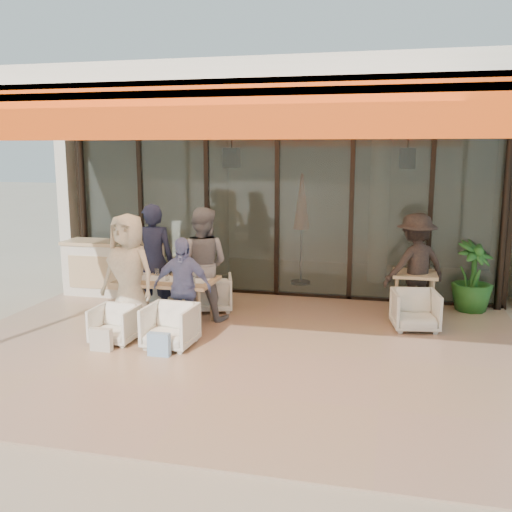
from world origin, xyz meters
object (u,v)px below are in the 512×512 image
at_px(diner_grey, 202,264).
at_px(chair_far_right, 212,291).
at_px(host_counter, 114,268).
at_px(potted_palm, 473,277).
at_px(diner_navy, 153,260).
at_px(diner_periwinkle, 182,288).
at_px(side_table, 414,279).
at_px(chair_near_right, 170,324).
at_px(diner_cream, 129,274).
at_px(side_chair, 415,309).
at_px(chair_near_left, 115,323).
at_px(standing_woman, 415,266).
at_px(chair_far_left, 166,288).
at_px(dining_table, 167,283).

bearing_deg(diner_grey, chair_far_right, -88.99).
height_order(host_counter, potted_palm, potted_palm).
relative_size(diner_navy, potted_palm, 1.54).
height_order(diner_periwinkle, side_table, diner_periwinkle).
xyz_separation_m(host_counter, diner_navy, (1.27, -1.05, 0.40)).
height_order(side_table, potted_palm, potted_palm).
bearing_deg(chair_near_right, diner_cream, 152.13).
relative_size(diner_cream, side_table, 2.42).
relative_size(chair_far_right, diner_navy, 0.37).
bearing_deg(chair_near_right, diner_grey, 92.90).
bearing_deg(side_chair, chair_near_left, -168.69).
bearing_deg(potted_palm, host_counter, -176.41).
relative_size(chair_far_right, standing_woman, 0.40).
xyz_separation_m(chair_far_left, diner_grey, (0.84, -0.50, 0.57)).
xyz_separation_m(side_table, potted_palm, (0.96, 0.51, -0.03)).
xyz_separation_m(chair_near_right, side_table, (3.33, 2.35, 0.30)).
relative_size(dining_table, chair_far_right, 2.18).
distance_m(diner_navy, diner_grey, 0.84).
relative_size(chair_far_left, standing_woman, 0.41).
relative_size(diner_grey, diner_cream, 1.01).
height_order(diner_grey, diner_periwinkle, diner_grey).
xyz_separation_m(side_chair, potted_palm, (0.96, 1.26, 0.26)).
bearing_deg(potted_palm, chair_near_right, -146.37).
relative_size(chair_far_left, chair_near_right, 1.03).
bearing_deg(standing_woman, diner_grey, -18.63).
bearing_deg(side_chair, potted_palm, 42.87).
relative_size(diner_navy, diner_cream, 1.04).
xyz_separation_m(diner_navy, potted_palm, (5.13, 1.46, -0.33)).
bearing_deg(chair_near_right, diner_periwinkle, 92.90).
xyz_separation_m(chair_near_left, potted_palm, (5.13, 2.86, 0.31)).
distance_m(chair_near_left, chair_near_right, 0.84).
xyz_separation_m(chair_far_left, diner_cream, (0.00, -1.40, 0.55)).
bearing_deg(host_counter, side_chair, -8.94).
distance_m(chair_near_left, side_chair, 4.47).
xyz_separation_m(chair_near_left, standing_woman, (4.17, 2.33, 0.56)).
distance_m(diner_navy, side_chair, 4.22).
bearing_deg(potted_palm, diner_periwinkle, -151.25).
distance_m(host_counter, diner_grey, 2.39).
xyz_separation_m(side_table, side_chair, (0.00, -0.75, -0.30)).
bearing_deg(diner_navy, dining_table, 114.85).
distance_m(chair_near_left, diner_cream, 0.78).
xyz_separation_m(diner_periwinkle, potted_palm, (4.29, 2.36, -0.14)).
bearing_deg(standing_woman, diner_periwinkle, -5.47).
bearing_deg(standing_woman, host_counter, -35.56).
distance_m(chair_far_left, diner_periwinkle, 1.68).
height_order(chair_near_left, diner_grey, diner_grey).
bearing_deg(chair_near_right, side_table, 38.09).
relative_size(diner_cream, potted_palm, 1.49).
bearing_deg(diner_cream, diner_periwinkle, 10.54).
bearing_deg(diner_cream, chair_far_left, 100.54).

